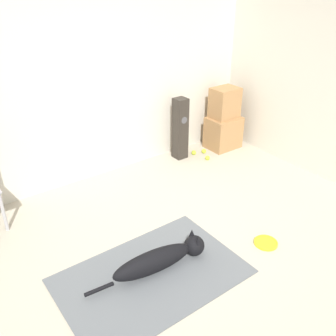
# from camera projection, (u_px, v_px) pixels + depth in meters

# --- Properties ---
(ground_plane) EXTENTS (12.00, 12.00, 0.00)m
(ground_plane) POSITION_uv_depth(u_px,v_px,m) (181.00, 272.00, 3.39)
(ground_plane) COLOR #BCB29E
(wall_back) EXTENTS (8.00, 0.06, 2.55)m
(wall_back) POSITION_uv_depth(u_px,v_px,m) (69.00, 82.00, 4.27)
(wall_back) COLOR beige
(wall_back) RESTS_ON ground_plane
(area_rug) EXTENTS (1.62, 1.06, 0.01)m
(area_rug) POSITION_uv_depth(u_px,v_px,m) (152.00, 276.00, 3.34)
(area_rug) COLOR slate
(area_rug) RESTS_ON ground_plane
(dog) EXTENTS (1.18, 0.27, 0.25)m
(dog) POSITION_uv_depth(u_px,v_px,m) (161.00, 258.00, 3.37)
(dog) COLOR black
(dog) RESTS_ON area_rug
(frisbee) EXTENTS (0.24, 0.24, 0.03)m
(frisbee) POSITION_uv_depth(u_px,v_px,m) (266.00, 243.00, 3.73)
(frisbee) COLOR yellow
(frisbee) RESTS_ON ground_plane
(cardboard_box_lower) EXTENTS (0.48, 0.37, 0.47)m
(cardboard_box_lower) POSITION_uv_depth(u_px,v_px,m) (223.00, 132.00, 5.63)
(cardboard_box_lower) COLOR #A87A4C
(cardboard_box_lower) RESTS_ON ground_plane
(cardboard_box_upper) EXTENTS (0.39, 0.30, 0.44)m
(cardboard_box_upper) POSITION_uv_depth(u_px,v_px,m) (225.00, 103.00, 5.43)
(cardboard_box_upper) COLOR #A87A4C
(cardboard_box_upper) RESTS_ON cardboard_box_lower
(floor_speaker) EXTENTS (0.17, 0.18, 0.88)m
(floor_speaker) POSITION_uv_depth(u_px,v_px,m) (180.00, 129.00, 5.23)
(floor_speaker) COLOR #2D2823
(floor_speaker) RESTS_ON ground_plane
(tennis_ball_by_boxes) EXTENTS (0.07, 0.07, 0.07)m
(tennis_ball_by_boxes) POSITION_uv_depth(u_px,v_px,m) (194.00, 153.00, 5.48)
(tennis_ball_by_boxes) COLOR #C6E033
(tennis_ball_by_boxes) RESTS_ON ground_plane
(tennis_ball_near_speaker) EXTENTS (0.07, 0.07, 0.07)m
(tennis_ball_near_speaker) POSITION_uv_depth(u_px,v_px,m) (207.00, 158.00, 5.34)
(tennis_ball_near_speaker) COLOR #C6E033
(tennis_ball_near_speaker) RESTS_ON ground_plane
(tennis_ball_loose_on_carpet) EXTENTS (0.07, 0.07, 0.07)m
(tennis_ball_loose_on_carpet) POSITION_uv_depth(u_px,v_px,m) (204.00, 151.00, 5.53)
(tennis_ball_loose_on_carpet) COLOR #C6E033
(tennis_ball_loose_on_carpet) RESTS_ON ground_plane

